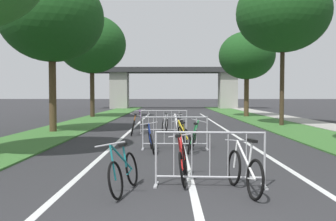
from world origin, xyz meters
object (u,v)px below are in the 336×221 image
object	(u,v)px
bicycle_red_6	(183,162)
bicycle_blue_9	(151,140)
bicycle_yellow_2	(184,136)
bicycle_orange_8	(133,126)
tree_right_oak_near	(283,13)
crowd_barrier_second	(175,133)
crowd_barrier_third	(164,122)
bicycle_black_5	(181,126)
bicycle_green_0	(193,140)
bicycle_teal_4	(124,172)
bicycle_silver_1	(165,125)
tree_left_maple_mid	(92,44)
bicycle_purple_7	(141,124)
bicycle_white_3	(244,171)
tree_right_pine_near	(247,56)
crowd_barrier_nearest	(210,159)
tree_left_cypress_far	(52,18)

from	to	relation	value
bicycle_red_6	bicycle_blue_9	bearing A→B (deg)	107.00
bicycle_yellow_2	bicycle_orange_8	size ratio (longest dim) A/B	1.05
tree_right_oak_near	crowd_barrier_second	bearing A→B (deg)	-124.50
crowd_barrier_third	bicycle_black_5	xyz separation A→B (m)	(0.75, -0.35, -0.16)
tree_right_oak_near	bicycle_orange_8	xyz separation A→B (m)	(-7.83, -4.59, -5.89)
bicycle_blue_9	bicycle_green_0	bearing A→B (deg)	172.82
tree_right_oak_near	bicycle_teal_4	size ratio (longest dim) A/B	5.23
crowd_barrier_third	bicycle_silver_1	world-z (taller)	crowd_barrier_third
bicycle_green_0	bicycle_yellow_2	world-z (taller)	bicycle_green_0
crowd_barrier_second	bicycle_green_0	distance (m)	0.73
tree_left_maple_mid	crowd_barrier_third	world-z (taller)	tree_left_maple_mid
bicycle_black_5	bicycle_blue_9	xyz separation A→B (m)	(-1.06, -4.87, -0.00)
bicycle_blue_9	bicycle_silver_1	bearing A→B (deg)	-99.96
crowd_barrier_second	bicycle_purple_7	xyz separation A→B (m)	(-1.49, 5.17, -0.12)
bicycle_black_5	crowd_barrier_third	bearing A→B (deg)	-13.59
crowd_barrier_second	bicycle_purple_7	world-z (taller)	crowd_barrier_second
bicycle_red_6	crowd_barrier_third	bearing A→B (deg)	97.98
bicycle_yellow_2	bicycle_black_5	size ratio (longest dim) A/B	1.09
tree_left_maple_mid	bicycle_blue_9	size ratio (longest dim) A/B	4.61
bicycle_white_3	bicycle_purple_7	xyz separation A→B (m)	(-2.65, 10.35, 0.02)
tree_left_maple_mid	bicycle_white_3	xyz separation A→B (m)	(7.33, -21.80, -5.23)
tree_right_pine_near	bicycle_silver_1	world-z (taller)	tree_right_pine_near
tree_right_oak_near	crowd_barrier_second	xyz separation A→B (m)	(-6.07, -8.83, -5.75)
bicycle_yellow_2	bicycle_purple_7	bearing A→B (deg)	101.05
bicycle_white_3	bicycle_teal_4	world-z (taller)	bicycle_white_3
crowd_barrier_nearest	bicycle_purple_7	distance (m)	10.15
bicycle_teal_4	bicycle_black_5	size ratio (longest dim) A/B	1.02
tree_left_cypress_far	bicycle_yellow_2	bearing A→B (deg)	-39.35
bicycle_teal_4	bicycle_red_6	distance (m)	1.37
tree_left_maple_mid	crowd_barrier_second	xyz separation A→B (m)	(6.17, -16.62, -5.09)
tree_left_maple_mid	bicycle_blue_9	xyz separation A→B (m)	(5.41, -17.08, -5.25)
crowd_barrier_nearest	bicycle_teal_4	world-z (taller)	crowd_barrier_nearest
bicycle_orange_8	tree_left_maple_mid	bearing A→B (deg)	105.72
tree_right_oak_near	crowd_barrier_second	size ratio (longest dim) A/B	4.00
crowd_barrier_nearest	bicycle_red_6	world-z (taller)	crowd_barrier_nearest
bicycle_white_3	tree_right_oak_near	bearing A→B (deg)	60.76
crowd_barrier_second	bicycle_silver_1	bearing A→B (deg)	94.32
bicycle_teal_4	crowd_barrier_third	bearing A→B (deg)	-83.31
tree_right_pine_near	crowd_barrier_second	world-z (taller)	tree_right_pine_near
bicycle_green_0	bicycle_black_5	distance (m)	4.89
tree_left_cypress_far	crowd_barrier_third	bearing A→B (deg)	-5.64
bicycle_red_6	tree_right_pine_near	bearing A→B (deg)	79.72
bicycle_yellow_2	bicycle_teal_4	world-z (taller)	bicycle_teal_4
bicycle_green_0	bicycle_red_6	size ratio (longest dim) A/B	0.97
bicycle_green_0	bicycle_yellow_2	xyz separation A→B (m)	(-0.23, 0.91, 0.01)
bicycle_white_3	bicycle_teal_4	xyz separation A→B (m)	(-2.15, -0.02, -0.01)
bicycle_silver_1	bicycle_blue_9	distance (m)	5.78
tree_right_oak_near	bicycle_silver_1	bearing A→B (deg)	-151.45
bicycle_yellow_2	bicycle_black_5	distance (m)	3.98
tree_left_cypress_far	bicycle_black_5	xyz separation A→B (m)	(5.90, -0.86, -4.91)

